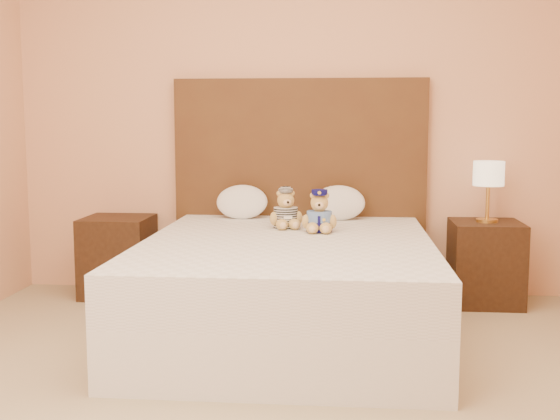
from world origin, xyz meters
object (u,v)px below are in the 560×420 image
at_px(bed, 288,287).
at_px(lamp, 489,177).
at_px(nightstand_right, 485,263).
at_px(teddy_prisoner, 286,209).
at_px(nightstand_left, 118,256).
at_px(pillow_left, 242,200).
at_px(teddy_police, 319,211).
at_px(pillow_right, 339,201).

relative_size(bed, lamp, 5.00).
height_order(nightstand_right, teddy_prisoner, teddy_prisoner).
relative_size(nightstand_left, lamp, 1.38).
relative_size(lamp, pillow_left, 1.14).
relative_size(nightstand_left, pillow_left, 1.57).
xyz_separation_m(nightstand_left, teddy_police, (1.42, -0.52, 0.40)).
distance_m(nightstand_left, lamp, 2.56).
distance_m(nightstand_left, nightstand_right, 2.50).
height_order(lamp, pillow_left, lamp).
bearing_deg(bed, lamp, 32.62).
bearing_deg(nightstand_right, teddy_prisoner, -163.19).
distance_m(pillow_left, pillow_right, 0.66).
xyz_separation_m(bed, teddy_police, (0.17, 0.28, 0.40)).
bearing_deg(lamp, pillow_right, 178.24).
bearing_deg(nightstand_left, bed, -32.62).
distance_m(teddy_police, pillow_left, 0.78).
bearing_deg(nightstand_right, lamp, 180.00).
height_order(nightstand_left, nightstand_right, same).
relative_size(nightstand_right, lamp, 1.38).
height_order(nightstand_right, pillow_left, pillow_left).
bearing_deg(pillow_right, bed, -108.39).
xyz_separation_m(teddy_police, teddy_prisoner, (-0.21, 0.13, -0.00)).
height_order(bed, pillow_left, pillow_left).
relative_size(nightstand_right, teddy_prisoner, 2.27).
relative_size(bed, pillow_right, 5.66).
distance_m(teddy_prisoner, pillow_right, 0.53).
bearing_deg(pillow_right, teddy_prisoner, -127.42).
distance_m(lamp, teddy_police, 1.22).
xyz_separation_m(nightstand_right, pillow_right, (-0.97, 0.03, 0.40)).
distance_m(nightstand_left, teddy_prisoner, 1.33).
distance_m(lamp, pillow_left, 1.64).
bearing_deg(lamp, pillow_left, 178.95).
relative_size(lamp, pillow_right, 1.13).
height_order(nightstand_left, pillow_left, pillow_left).
relative_size(nightstand_left, pillow_right, 1.56).
distance_m(bed, teddy_police, 0.52).
height_order(nightstand_left, pillow_right, pillow_right).
distance_m(bed, nightstand_left, 1.48).
distance_m(teddy_police, teddy_prisoner, 0.25).
relative_size(bed, teddy_prisoner, 8.27).
bearing_deg(pillow_left, nightstand_right, -1.05).
bearing_deg(pillow_left, teddy_police, -45.23).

